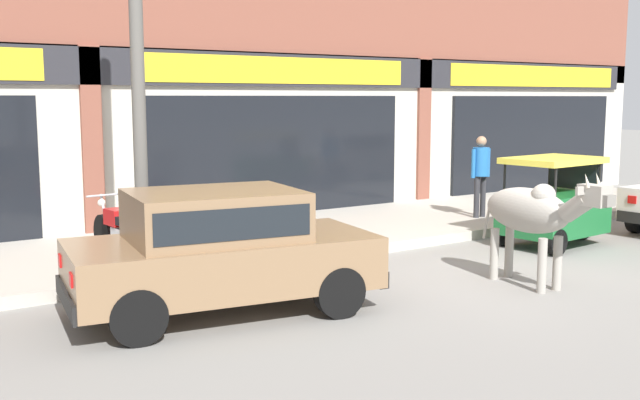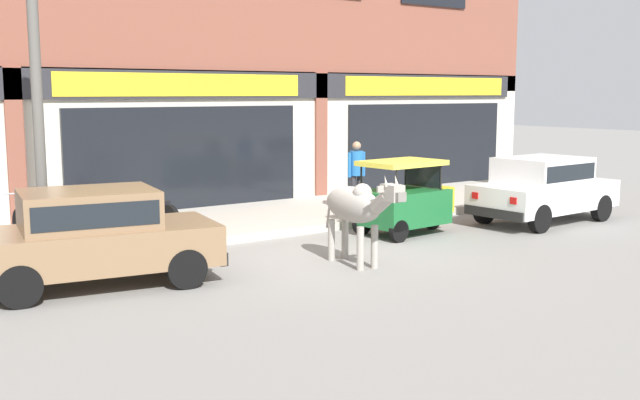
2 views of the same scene
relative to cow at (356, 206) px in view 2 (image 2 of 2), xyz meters
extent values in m
plane|color=gray|center=(0.01, 0.54, -1.01)|extent=(90.00, 90.00, 0.00)
cube|color=#B7AFA3|center=(0.01, 4.58, -0.92)|extent=(19.00, 3.68, 0.17)
cube|color=beige|center=(0.01, 6.70, 0.69)|extent=(23.00, 0.55, 3.40)
cube|color=#28282D|center=(0.01, 6.38, 2.04)|extent=(22.08, 0.08, 0.64)
cube|color=brown|center=(-3.82, 6.40, 0.69)|extent=(0.36, 0.12, 3.40)
cube|color=black|center=(0.01, 6.37, 0.34)|extent=(5.83, 0.10, 2.40)
cube|color=yellow|center=(0.01, 6.35, 2.04)|extent=(6.13, 0.05, 0.52)
cube|color=brown|center=(3.84, 6.40, 0.69)|extent=(0.36, 0.12, 3.40)
cube|color=black|center=(7.68, 6.37, 0.34)|extent=(5.83, 0.10, 2.40)
cube|color=yellow|center=(7.68, 6.35, 2.04)|extent=(6.13, 0.05, 0.52)
ellipsoid|color=#9E998E|center=(0.01, 0.10, 0.01)|extent=(0.60, 1.43, 0.60)
sphere|color=#9E998E|center=(-0.01, -0.18, 0.24)|extent=(0.32, 0.32, 0.32)
cylinder|color=#9E998E|center=(0.12, -0.34, -0.65)|extent=(0.12, 0.12, 0.72)
cylinder|color=#9E998E|center=(-0.16, -0.33, -0.65)|extent=(0.12, 0.12, 0.72)
cylinder|color=#9E998E|center=(0.17, 0.52, -0.65)|extent=(0.12, 0.12, 0.72)
cylinder|color=#9E998E|center=(-0.11, 0.54, -0.65)|extent=(0.12, 0.12, 0.72)
cylinder|color=#9E998E|center=(-0.04, -0.72, 0.16)|extent=(0.27, 0.48, 0.43)
cube|color=#9E998E|center=(-0.06, -0.98, 0.33)|extent=(0.24, 0.37, 0.26)
cube|color=slate|center=(-0.07, -1.16, 0.29)|extent=(0.17, 0.15, 0.14)
cone|color=beige|center=(0.04, -0.94, 0.51)|extent=(0.06, 0.12, 0.19)
cone|color=beige|center=(-0.16, -0.93, 0.51)|extent=(0.06, 0.12, 0.19)
cube|color=#9E998E|center=(0.11, -0.91, 0.39)|extent=(0.14, 0.05, 0.10)
cube|color=#9E998E|center=(-0.21, -0.89, 0.39)|extent=(0.14, 0.05, 0.10)
cylinder|color=#9E998E|center=(0.05, 0.84, -0.21)|extent=(0.05, 0.17, 0.60)
cylinder|color=black|center=(-2.74, 1.69, -0.71)|extent=(0.62, 0.27, 0.60)
cylinder|color=black|center=(-2.96, 0.27, -0.71)|extent=(0.62, 0.27, 0.60)
cylinder|color=black|center=(-5.01, 2.06, -0.71)|extent=(0.62, 0.27, 0.60)
cylinder|color=black|center=(-5.24, 0.64, -0.71)|extent=(0.62, 0.27, 0.60)
cube|color=#846647|center=(-3.99, 1.17, -0.41)|extent=(3.71, 2.14, 0.60)
cube|color=#846647|center=(-4.08, 1.18, 0.17)|extent=(2.11, 1.72, 0.56)
cube|color=black|center=(-4.08, 1.18, 0.17)|extent=(1.96, 1.72, 0.35)
cube|color=black|center=(-2.28, 0.89, -0.63)|extent=(0.36, 1.52, 0.20)
sphere|color=silver|center=(-2.17, 1.36, -0.33)|extent=(0.14, 0.14, 0.14)
sphere|color=silver|center=(-2.32, 0.41, -0.33)|extent=(0.14, 0.14, 0.14)
cylinder|color=black|center=(7.13, 1.65, -0.71)|extent=(0.61, 0.21, 0.60)
cylinder|color=black|center=(7.20, 0.22, -0.71)|extent=(0.61, 0.21, 0.60)
cylinder|color=black|center=(4.83, 1.54, -0.71)|extent=(0.61, 0.21, 0.60)
cylinder|color=black|center=(4.91, 0.10, -0.71)|extent=(0.61, 0.21, 0.60)
cube|color=white|center=(6.02, 0.88, -0.41)|extent=(3.58, 1.78, 0.60)
cube|color=white|center=(5.92, 0.87, 0.17)|extent=(1.97, 1.54, 0.56)
cube|color=black|center=(5.92, 0.87, 0.17)|extent=(1.82, 1.55, 0.35)
cube|color=black|center=(7.74, 0.97, -0.63)|extent=(0.20, 1.52, 0.20)
cube|color=black|center=(4.29, 0.79, -0.63)|extent=(0.20, 1.52, 0.20)
sphere|color=silver|center=(7.75, 1.45, -0.33)|extent=(0.14, 0.14, 0.14)
sphere|color=silver|center=(7.80, 0.49, -0.33)|extent=(0.14, 0.14, 0.14)
cube|color=red|center=(4.24, 1.28, -0.31)|extent=(0.04, 0.16, 0.14)
cube|color=red|center=(4.29, 0.29, -0.31)|extent=(0.04, 0.16, 0.14)
cylinder|color=black|center=(3.39, 1.68, -0.79)|extent=(0.45, 0.15, 0.44)
cylinder|color=black|center=(1.80, 2.08, -0.79)|extent=(0.45, 0.15, 0.44)
cylinder|color=black|center=(1.88, 1.05, -0.79)|extent=(0.45, 0.15, 0.44)
cube|color=#19602D|center=(2.49, 1.61, -0.44)|extent=(1.79, 1.29, 0.70)
cube|color=yellow|center=(3.39, 1.68, -0.34)|extent=(0.43, 0.90, 0.52)
cylinder|color=black|center=(3.02, 2.15, 0.19)|extent=(0.04, 0.04, 0.55)
cylinder|color=black|center=(3.10, 1.17, 0.19)|extent=(0.04, 0.04, 0.55)
cylinder|color=black|center=(1.74, 2.05, 0.19)|extent=(0.04, 0.04, 0.55)
cylinder|color=black|center=(1.82, 1.07, 0.19)|extent=(0.04, 0.04, 0.55)
cube|color=#DBCC42|center=(2.44, 1.61, 0.46)|extent=(1.69, 1.22, 0.10)
cube|color=black|center=(3.06, 1.66, 0.18)|extent=(0.10, 0.93, 0.50)
cylinder|color=black|center=(-4.21, 4.77, -0.56)|extent=(0.15, 0.57, 0.56)
cylinder|color=black|center=(-4.11, 3.53, -0.56)|extent=(0.15, 0.57, 0.56)
cube|color=#B2B5BA|center=(-4.16, 4.13, -0.52)|extent=(0.23, 0.34, 0.24)
cube|color=red|center=(-4.17, 4.29, -0.26)|extent=(0.27, 0.42, 0.24)
cube|color=black|center=(-4.14, 3.89, -0.28)|extent=(0.26, 0.54, 0.12)
cylinder|color=#B2B5BA|center=(-4.21, 4.71, -0.26)|extent=(0.06, 0.27, 0.59)
cylinder|color=#B2B5BA|center=(-4.21, 4.75, 0.02)|extent=(0.52, 0.07, 0.03)
sphere|color=silver|center=(-4.21, 4.81, -0.10)|extent=(0.12, 0.12, 0.12)
cylinder|color=#B2B5BA|center=(-4.24, 3.76, -0.60)|extent=(0.10, 0.48, 0.06)
cylinder|color=black|center=(-2.97, 4.85, -0.56)|extent=(0.18, 0.57, 0.56)
cylinder|color=black|center=(-3.14, 3.62, -0.56)|extent=(0.18, 0.57, 0.56)
cube|color=#B2B5BA|center=(-3.06, 4.22, -0.52)|extent=(0.24, 0.35, 0.24)
cube|color=orange|center=(-3.04, 4.37, -0.26)|extent=(0.29, 0.43, 0.24)
cube|color=black|center=(-3.09, 3.98, -0.28)|extent=(0.29, 0.55, 0.12)
cylinder|color=#B2B5BA|center=(-2.98, 4.79, -0.26)|extent=(0.08, 0.27, 0.59)
cylinder|color=#B2B5BA|center=(-2.97, 4.83, 0.02)|extent=(0.52, 0.11, 0.03)
sphere|color=silver|center=(-2.96, 4.89, -0.10)|extent=(0.12, 0.12, 0.12)
cylinder|color=#B2B5BA|center=(-3.22, 3.87, -0.60)|extent=(0.13, 0.48, 0.06)
cylinder|color=black|center=(-1.99, 4.85, -0.56)|extent=(0.22, 0.57, 0.56)
cylinder|color=black|center=(-1.72, 3.63, -0.56)|extent=(0.22, 0.57, 0.56)
cube|color=#B2B5BA|center=(-1.85, 4.22, -0.52)|extent=(0.26, 0.36, 0.24)
cube|color=maroon|center=(-1.89, 4.38, -0.26)|extent=(0.32, 0.44, 0.24)
cube|color=black|center=(-1.80, 3.99, -0.28)|extent=(0.33, 0.56, 0.12)
cylinder|color=#B2B5BA|center=(-1.98, 4.80, -0.26)|extent=(0.10, 0.27, 0.59)
cylinder|color=#B2B5BA|center=(-1.99, 4.83, 0.02)|extent=(0.51, 0.14, 0.03)
sphere|color=silver|center=(-2.00, 4.89, -0.10)|extent=(0.12, 0.12, 0.12)
cylinder|color=#B2B5BA|center=(-1.88, 3.85, -0.60)|extent=(0.16, 0.48, 0.06)
cylinder|color=#2D2D33|center=(2.88, 3.76, -0.43)|extent=(0.11, 0.11, 0.82)
cylinder|color=#2D2D33|center=(3.06, 3.76, -0.43)|extent=(0.11, 0.11, 0.82)
cylinder|color=#236BB7|center=(2.97, 3.76, 0.26)|extent=(0.32, 0.32, 0.56)
cylinder|color=#236BB7|center=(2.76, 3.75, 0.24)|extent=(0.08, 0.08, 0.56)
cylinder|color=#236BB7|center=(3.18, 3.77, 0.24)|extent=(0.08, 0.08, 0.56)
sphere|color=tan|center=(2.97, 3.76, 0.66)|extent=(0.20, 0.20, 0.20)
cylinder|color=#595651|center=(-4.24, 3.04, 2.16)|extent=(0.18, 0.18, 5.99)
camera|label=1|loc=(-7.87, -6.51, 1.52)|focal=42.00mm
camera|label=2|loc=(-7.61, -9.65, 1.88)|focal=42.00mm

